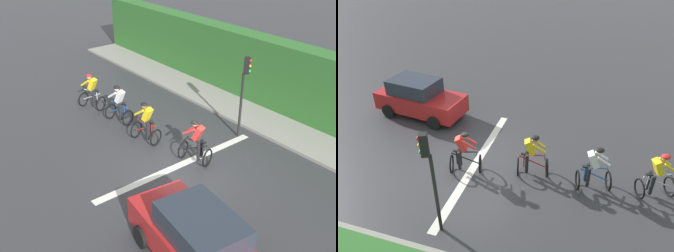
% 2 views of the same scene
% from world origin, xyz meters
% --- Properties ---
extents(ground_plane, '(80.00, 80.00, 0.00)m').
position_xyz_m(ground_plane, '(0.00, 0.00, 0.00)').
color(ground_plane, '#333335').
extents(road_marking_stop_line, '(7.00, 0.30, 0.01)m').
position_xyz_m(road_marking_stop_line, '(0.00, 0.21, 0.00)').
color(road_marking_stop_line, silver).
rests_on(road_marking_stop_line, ground).
extents(cyclist_lead, '(1.04, 1.26, 1.66)m').
position_xyz_m(cyclist_lead, '(-0.09, 6.37, 0.80)').
color(cyclist_lead, black).
rests_on(cyclist_lead, ground).
extents(cyclist_second, '(0.92, 1.21, 1.66)m').
position_xyz_m(cyclist_second, '(0.15, 4.43, 0.80)').
color(cyclist_second, black).
rests_on(cyclist_second, ground).
extents(cyclist_mid, '(0.92, 1.21, 1.66)m').
position_xyz_m(cyclist_mid, '(0.07, 2.33, 0.80)').
color(cyclist_mid, black).
rests_on(cyclist_mid, ground).
extents(cyclist_fourth, '(0.97, 1.23, 1.66)m').
position_xyz_m(cyclist_fourth, '(0.60, 0.01, 0.80)').
color(cyclist_fourth, black).
rests_on(cyclist_fourth, ground).
extents(car_red, '(2.27, 4.28, 1.76)m').
position_xyz_m(car_red, '(-2.67, -3.64, 0.87)').
color(car_red, '#B21E1E').
rests_on(car_red, ground).
extents(traffic_light_near_crossing, '(0.27, 0.29, 3.34)m').
position_xyz_m(traffic_light_near_crossing, '(3.26, 0.34, 2.22)').
color(traffic_light_near_crossing, black).
rests_on(traffic_light_near_crossing, ground).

